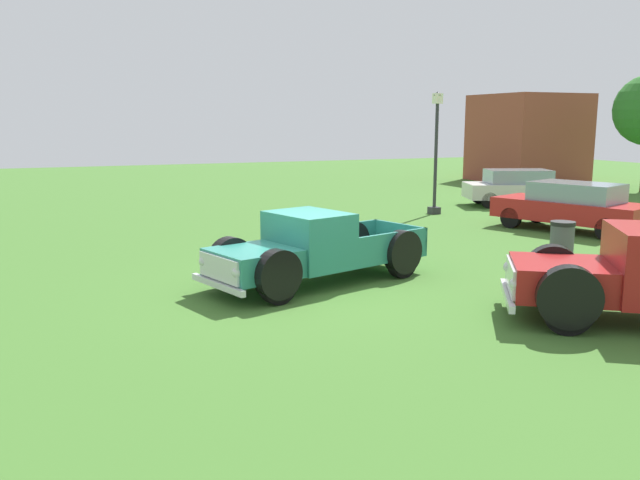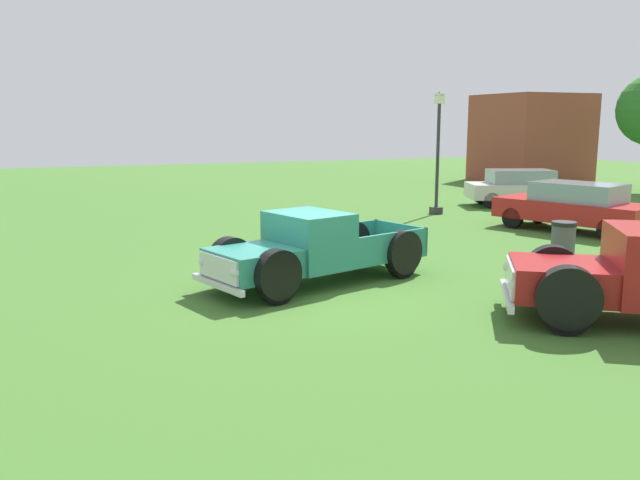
{
  "view_description": "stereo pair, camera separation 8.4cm",
  "coord_description": "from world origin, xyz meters",
  "px_view_note": "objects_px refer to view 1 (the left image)",
  "views": [
    {
      "loc": [
        11.92,
        -4.68,
        3.34
      ],
      "look_at": [
        -0.4,
        0.46,
        0.9
      ],
      "focal_mm": 36.51,
      "sensor_mm": 36.0,
      "label": 1
    },
    {
      "loc": [
        11.95,
        -4.6,
        3.34
      ],
      "look_at": [
        -0.4,
        0.46,
        0.9
      ],
      "focal_mm": 36.51,
      "sensor_mm": 36.0,
      "label": 2
    }
  ],
  "objects_px": {
    "pickup_truck_foreground": "(307,251)",
    "trash_can": "(562,241)",
    "sedan_distant_a": "(572,206)",
    "lamp_post_near": "(436,151)",
    "sedan_distant_b": "(520,187)"
  },
  "relations": [
    {
      "from": "pickup_truck_foreground",
      "to": "trash_can",
      "type": "relative_size",
      "value": 5.5
    },
    {
      "from": "sedan_distant_a",
      "to": "trash_can",
      "type": "relative_size",
      "value": 5.12
    },
    {
      "from": "sedan_distant_a",
      "to": "pickup_truck_foreground",
      "type": "bearing_deg",
      "value": -72.78
    },
    {
      "from": "sedan_distant_a",
      "to": "lamp_post_near",
      "type": "xyz_separation_m",
      "value": [
        -4.89,
        -1.81,
        1.51
      ]
    },
    {
      "from": "sedan_distant_a",
      "to": "sedan_distant_b",
      "type": "xyz_separation_m",
      "value": [
        -5.53,
        2.59,
        -0.03
      ]
    },
    {
      "from": "pickup_truck_foreground",
      "to": "lamp_post_near",
      "type": "distance_m",
      "value": 11.52
    },
    {
      "from": "pickup_truck_foreground",
      "to": "sedan_distant_a",
      "type": "xyz_separation_m",
      "value": [
        -3.09,
        9.97,
        0.07
      ]
    },
    {
      "from": "sedan_distant_a",
      "to": "lamp_post_near",
      "type": "relative_size",
      "value": 1.11
    },
    {
      "from": "lamp_post_near",
      "to": "trash_can",
      "type": "bearing_deg",
      "value": -10.63
    },
    {
      "from": "pickup_truck_foreground",
      "to": "trash_can",
      "type": "bearing_deg",
      "value": 89.0
    },
    {
      "from": "sedan_distant_a",
      "to": "lamp_post_near",
      "type": "height_order",
      "value": "lamp_post_near"
    },
    {
      "from": "sedan_distant_a",
      "to": "trash_can",
      "type": "bearing_deg",
      "value": -46.06
    },
    {
      "from": "pickup_truck_foreground",
      "to": "lamp_post_near",
      "type": "xyz_separation_m",
      "value": [
        -7.98,
        8.16,
        1.58
      ]
    },
    {
      "from": "sedan_distant_b",
      "to": "lamp_post_near",
      "type": "xyz_separation_m",
      "value": [
        0.65,
        -4.4,
        1.54
      ]
    },
    {
      "from": "trash_can",
      "to": "sedan_distant_a",
      "type": "bearing_deg",
      "value": 133.94
    }
  ]
}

